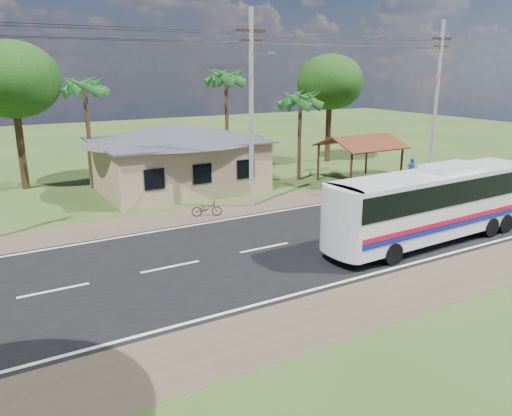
% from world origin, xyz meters
% --- Properties ---
extents(ground, '(120.00, 120.00, 0.00)m').
position_xyz_m(ground, '(0.00, 0.00, 0.00)').
color(ground, '#314719').
rests_on(ground, ground).
extents(road, '(120.00, 16.00, 0.03)m').
position_xyz_m(road, '(0.00, 0.00, 0.01)').
color(road, black).
rests_on(road, ground).
extents(house, '(12.40, 10.00, 5.00)m').
position_xyz_m(house, '(1.00, 13.00, 2.64)').
color(house, tan).
rests_on(house, ground).
extents(waiting_shed, '(5.20, 4.48, 3.35)m').
position_xyz_m(waiting_shed, '(13.00, 8.50, 2.73)').
color(waiting_shed, '#3B2315').
rests_on(waiting_shed, ground).
extents(concrete_barrier, '(7.00, 0.30, 0.90)m').
position_xyz_m(concrete_barrier, '(12.00, 5.60, 0.45)').
color(concrete_barrier, '#9E9E99').
rests_on(concrete_barrier, ground).
extents(utility_poles, '(32.80, 2.22, 11.00)m').
position_xyz_m(utility_poles, '(2.67, 6.49, 5.77)').
color(utility_poles, '#9E9E99').
rests_on(utility_poles, ground).
extents(palm_near, '(2.80, 2.80, 6.70)m').
position_xyz_m(palm_near, '(9.50, 11.00, 5.71)').
color(palm_near, '#47301E').
rests_on(palm_near, ground).
extents(palm_mid, '(2.80, 2.80, 8.20)m').
position_xyz_m(palm_mid, '(6.00, 15.50, 7.16)').
color(palm_mid, '#47301E').
rests_on(palm_mid, ground).
extents(palm_far, '(2.80, 2.80, 7.70)m').
position_xyz_m(palm_far, '(-4.00, 16.00, 6.68)').
color(palm_far, '#47301E').
rests_on(palm_far, ground).
extents(tree_behind_house, '(6.00, 6.00, 9.61)m').
position_xyz_m(tree_behind_house, '(-8.00, 18.00, 7.12)').
color(tree_behind_house, '#47301E').
rests_on(tree_behind_house, ground).
extents(tree_behind_shed, '(5.60, 5.60, 9.02)m').
position_xyz_m(tree_behind_shed, '(16.00, 16.00, 6.68)').
color(tree_behind_shed, '#47301E').
rests_on(tree_behind_shed, ground).
extents(coach_bus, '(11.58, 2.85, 3.57)m').
position_xyz_m(coach_bus, '(7.32, -3.09, 2.04)').
color(coach_bus, silver).
rests_on(coach_bus, ground).
extents(motorcycle, '(1.75, 1.15, 0.87)m').
position_xyz_m(motorcycle, '(-0.16, 5.90, 0.44)').
color(motorcycle, black).
rests_on(motorcycle, ground).
extents(person, '(0.74, 0.61, 1.75)m').
position_xyz_m(person, '(15.95, 6.37, 0.88)').
color(person, navy).
rests_on(person, ground).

